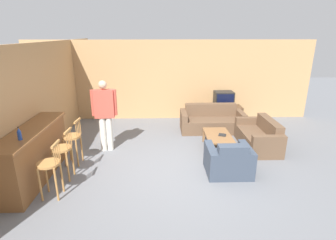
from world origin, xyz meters
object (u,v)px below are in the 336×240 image
object	(u,v)px
bar_chair_mid	(63,152)
person_by_window	(105,112)
couch_far	(212,121)
coffee_table	(218,137)
bar_chair_far	(73,140)
bottle	(19,134)
armchair_near	(229,161)
loveseat_right	(259,137)
bar_chair_near	(50,168)
tv	(224,99)
tv_unit	(223,114)
book_on_table	(222,135)

from	to	relation	value
bar_chair_mid	person_by_window	size ratio (longest dim) A/B	0.59
couch_far	coffee_table	distance (m)	1.37
bar_chair_far	bottle	xyz separation A→B (m)	(-0.47, -1.15, 0.60)
bottle	couch_far	bearing A→B (deg)	38.96
armchair_near	loveseat_right	bearing A→B (deg)	49.57
bar_chair_far	coffee_table	world-z (taller)	bar_chair_far
bar_chair_near	tv	world-z (taller)	bar_chair_near
loveseat_right	person_by_window	size ratio (longest dim) A/B	0.87
loveseat_right	tv_unit	world-z (taller)	loveseat_right
loveseat_right	book_on_table	world-z (taller)	loveseat_right
bar_chair_near	tv_unit	distance (m)	5.76
bar_chair_mid	armchair_near	distance (m)	3.35
armchair_near	person_by_window	bearing A→B (deg)	155.70
book_on_table	person_by_window	bearing A→B (deg)	178.27
bar_chair_mid	couch_far	distance (m)	4.37
bar_chair_near	armchair_near	bearing A→B (deg)	12.14
bottle	book_on_table	world-z (taller)	bottle
bar_chair_mid	book_on_table	xyz separation A→B (m)	(3.46, 1.24, -0.17)
tv_unit	tv	distance (m)	0.50
bar_chair_near	tv	size ratio (longest dim) A/B	1.72
coffee_table	book_on_table	size ratio (longest dim) A/B	4.90
couch_far	armchair_near	size ratio (longest dim) A/B	2.05
bar_chair_mid	coffee_table	xyz separation A→B (m)	(3.37, 1.28, -0.23)
bar_chair_mid	tv	bearing A→B (deg)	41.32
bar_chair_near	person_by_window	world-z (taller)	person_by_window
book_on_table	bar_chair_mid	bearing A→B (deg)	-160.23
armchair_near	bottle	world-z (taller)	bottle
tv	bar_chair_mid	bearing A→B (deg)	-138.68
bar_chair_mid	couch_far	size ratio (longest dim) A/B	0.56
tv	book_on_table	size ratio (longest dim) A/B	2.74
bar_chair_mid	coffee_table	size ratio (longest dim) A/B	0.96
couch_far	person_by_window	bearing A→B (deg)	-155.40
bar_chair_mid	tv_unit	xyz separation A→B (m)	(3.99, 3.51, -0.32)
bar_chair_far	coffee_table	bearing A→B (deg)	11.14
couch_far	loveseat_right	xyz separation A→B (m)	(0.99, -1.24, -0.00)
armchair_near	book_on_table	bearing A→B (deg)	83.85
coffee_table	book_on_table	bearing A→B (deg)	-24.20
couch_far	tv	xyz separation A→B (m)	(0.53, 0.87, 0.47)
tv_unit	tv	world-z (taller)	tv
coffee_table	armchair_near	bearing A→B (deg)	-91.54
coffee_table	person_by_window	bearing A→B (deg)	179.06
bar_chair_far	coffee_table	xyz separation A→B (m)	(3.37, 0.66, -0.23)
couch_far	bottle	size ratio (longest dim) A/B	7.90
couch_far	person_by_window	world-z (taller)	person_by_window
bar_chair_mid	couch_far	world-z (taller)	bar_chair_mid
couch_far	book_on_table	distance (m)	1.41
bar_chair_mid	person_by_window	xyz separation A→B (m)	(0.59, 1.33, 0.42)
loveseat_right	bottle	size ratio (longest dim) A/B	6.52
bar_chair_mid	tv_unit	distance (m)	5.33
tv_unit	bottle	xyz separation A→B (m)	(-4.46, -4.05, 0.92)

